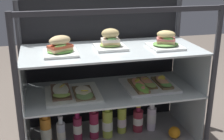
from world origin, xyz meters
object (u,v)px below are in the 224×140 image
juice_bottle_back_center (151,118)px  juice_bottle_front_fourth (138,120)px  open_sandwich_tray_left_of_center (72,93)px  juice_bottle_back_left (122,120)px  plated_roll_sandwich_near_left_corner (60,48)px  juice_bottle_back_right (78,128)px  juice_bottle_front_left_end (61,133)px  orange_fruit_beside_bottles (174,132)px  juice_bottle_front_second (46,131)px  juice_bottle_front_middle (94,124)px  plated_roll_sandwich_mid_right (166,42)px  plated_roll_sandwich_right_of_center (110,41)px  open_sandwich_tray_far_left (149,84)px  juice_bottle_near_post (108,123)px

juice_bottle_back_center → juice_bottle_front_fourth: bearing=177.7°
open_sandwich_tray_left_of_center → juice_bottle_back_left: (0.35, 0.08, -0.28)m
plated_roll_sandwich_near_left_corner → juice_bottle_back_right: plated_roll_sandwich_near_left_corner is taller
juice_bottle_front_fourth → juice_bottle_front_left_end: bearing=-177.6°
plated_roll_sandwich_near_left_corner → open_sandwich_tray_left_of_center: 0.31m
juice_bottle_back_center → orange_fruit_beside_bottles: juice_bottle_back_center is taller
juice_bottle_front_second → orange_fruit_beside_bottles: bearing=-8.8°
open_sandwich_tray_left_of_center → juice_bottle_front_middle: 0.31m
juice_bottle_front_second → plated_roll_sandwich_mid_right: bearing=-6.0°
plated_roll_sandwich_near_left_corner → juice_bottle_back_left: size_ratio=0.85×
juice_bottle_front_fourth → orange_fruit_beside_bottles: size_ratio=2.47×
plated_roll_sandwich_right_of_center → juice_bottle_front_second: (-0.44, 0.01, -0.58)m
open_sandwich_tray_far_left → juice_bottle_back_right: open_sandwich_tray_far_left is taller
juice_bottle_front_fourth → juice_bottle_back_left: bearing=174.4°
juice_bottle_back_center → orange_fruit_beside_bottles: bearing=-52.1°
juice_bottle_front_left_end → juice_bottle_near_post: bearing=-0.1°
juice_bottle_back_right → juice_bottle_back_left: bearing=4.4°
open_sandwich_tray_left_of_center → open_sandwich_tray_far_left: bearing=1.6°
plated_roll_sandwich_right_of_center → juice_bottle_front_second: 0.73m
open_sandwich_tray_far_left → juice_bottle_front_fourth: bearing=134.9°
plated_roll_sandwich_right_of_center → juice_bottle_near_post: size_ratio=0.77×
plated_roll_sandwich_mid_right → orange_fruit_beside_bottles: (0.08, -0.05, -0.63)m
plated_roll_sandwich_right_of_center → juice_bottle_front_left_end: plated_roll_sandwich_right_of_center is taller
juice_bottle_front_second → plated_roll_sandwich_right_of_center: bearing=-1.8°
juice_bottle_back_right → juice_bottle_front_fourth: (0.44, 0.01, -0.01)m
juice_bottle_front_second → juice_bottle_back_right: bearing=1.2°
juice_bottle_front_fourth → juice_bottle_back_center: 0.10m
juice_bottle_near_post → juice_bottle_back_center: juice_bottle_near_post is taller
plated_roll_sandwich_near_left_corner → plated_roll_sandwich_mid_right: size_ratio=0.99×
open_sandwich_tray_left_of_center → juice_bottle_back_left: size_ratio=1.46×
open_sandwich_tray_far_left → juice_bottle_front_fourth: open_sandwich_tray_far_left is taller
plated_roll_sandwich_near_left_corner → juice_bottle_front_fourth: plated_roll_sandwich_near_left_corner is taller
juice_bottle_front_second → juice_bottle_front_fourth: size_ratio=1.24×
plated_roll_sandwich_mid_right → juice_bottle_back_left: 0.64m
juice_bottle_front_middle → juice_bottle_back_center: bearing=1.4°
open_sandwich_tray_left_of_center → juice_bottle_front_left_end: (-0.08, 0.04, -0.30)m
open_sandwich_tray_left_of_center → juice_bottle_near_post: size_ratio=1.37×
plated_roll_sandwich_mid_right → juice_bottle_front_fourth: plated_roll_sandwich_mid_right is taller
plated_roll_sandwich_near_left_corner → juice_bottle_front_middle: bearing=21.0°
juice_bottle_front_middle → juice_bottle_near_post: juice_bottle_front_middle is taller
plated_roll_sandwich_near_left_corner → open_sandwich_tray_far_left: size_ratio=0.58×
orange_fruit_beside_bottles → plated_roll_sandwich_near_left_corner: bearing=175.5°
plated_roll_sandwich_mid_right → juice_bottle_back_center: size_ratio=0.93×
juice_bottle_back_right → juice_bottle_back_center: size_ratio=1.04×
plated_roll_sandwich_mid_right → juice_bottle_front_second: 0.97m
juice_bottle_front_second → juice_bottle_back_right: juice_bottle_front_second is taller
plated_roll_sandwich_mid_right → orange_fruit_beside_bottles: bearing=-32.4°
open_sandwich_tray_far_left → juice_bottle_front_left_end: open_sandwich_tray_far_left is taller
orange_fruit_beside_bottles → plated_roll_sandwich_right_of_center: bearing=164.3°
juice_bottle_front_left_end → juice_bottle_back_center: (0.65, 0.02, 0.02)m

